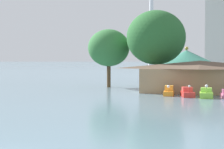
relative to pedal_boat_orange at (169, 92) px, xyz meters
The scene contains 7 objects.
pedal_boat_orange is the anchor object (origin of this frame).
pedal_boat_red 2.83m from the pedal_boat_orange, 20.84° to the right, with size 2.22×3.17×1.67m.
pedal_boat_lime 5.41m from the pedal_boat_orange, 19.05° to the right, with size 1.82×2.81×1.84m.
boathouse 6.41m from the pedal_boat_orange, 48.85° to the left, with size 18.74×6.22×4.87m.
green_roof_pavilion 20.78m from the pedal_boat_orange, 88.36° to the left, with size 12.66×12.66×7.56m.
shoreline_tree_tall_left 18.77m from the pedal_boat_orange, 135.85° to the left, with size 7.54×7.54×10.54m.
shoreline_tree_mid 13.25m from the pedal_boat_orange, 109.88° to the left, with size 9.89×9.89×13.29m.
Camera 1 is at (11.16, -14.83, 4.98)m, focal length 57.67 mm.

